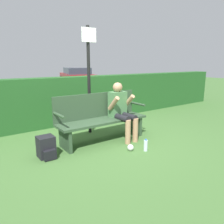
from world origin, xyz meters
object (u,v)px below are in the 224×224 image
object	(u,v)px
water_bottle	(146,145)
parked_car	(77,77)
person_seated	(121,108)
signpost	(89,74)
backpack	(46,147)
park_bench	(101,117)

from	to	relation	value
water_bottle	parked_car	bearing A→B (deg)	69.28
person_seated	signpost	xyz separation A→B (m)	(-0.34, 0.71, 0.69)
backpack	parked_car	bearing A→B (deg)	60.55
park_bench	person_seated	bearing A→B (deg)	-20.42
signpost	parked_car	world-z (taller)	signpost
water_bottle	parked_car	size ratio (longest dim) A/B	0.05
park_bench	parked_car	world-z (taller)	parked_car
backpack	water_bottle	size ratio (longest dim) A/B	1.62
person_seated	backpack	bearing A→B (deg)	-178.96
person_seated	parked_car	xyz separation A→B (m)	(4.01, 9.96, -0.04)
park_bench	person_seated	distance (m)	0.46
park_bench	signpost	distance (m)	1.03
person_seated	water_bottle	world-z (taller)	person_seated
person_seated	parked_car	size ratio (longest dim) A/B	0.25
park_bench	person_seated	size ratio (longest dim) A/B	1.62
park_bench	parked_car	xyz separation A→B (m)	(4.42, 9.81, 0.13)
park_bench	parked_car	size ratio (longest dim) A/B	0.41
person_seated	parked_car	world-z (taller)	parked_car
backpack	parked_car	distance (m)	11.48
backpack	signpost	world-z (taller)	signpost
park_bench	signpost	size ratio (longest dim) A/B	0.82
person_seated	water_bottle	bearing A→B (deg)	-94.58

